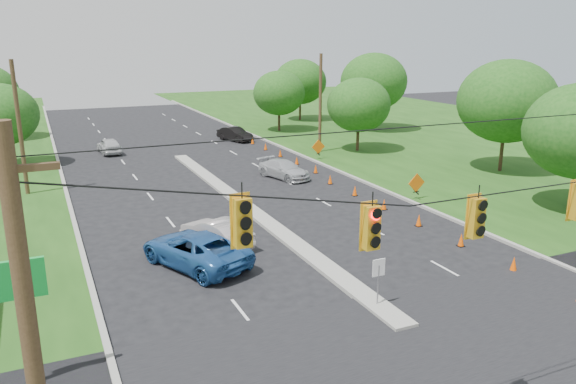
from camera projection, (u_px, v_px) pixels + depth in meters
name	position (u px, v px, depth m)	size (l,w,h in m)	color
curb_left	(66.00, 191.00, 39.21)	(0.25, 110.00, 0.16)	gray
curb_right	(322.00, 165.00, 47.24)	(0.25, 110.00, 0.16)	gray
median	(246.00, 207.00, 35.31)	(1.00, 34.00, 0.18)	gray
median_sign	(379.00, 273.00, 21.74)	(0.55, 0.06, 2.05)	gray
signal_span	(531.00, 248.00, 14.64)	(25.60, 0.32, 9.00)	#422D1C
utility_pole_far_left	(20.00, 129.00, 37.07)	(0.28, 0.28, 9.00)	#422D1C
utility_pole_far_right	(320.00, 104.00, 51.40)	(0.28, 0.28, 9.00)	#422D1C
cone_1	(514.00, 264.00, 25.51)	(0.32, 0.32, 0.70)	#FF5403
cone_2	(461.00, 240.00, 28.59)	(0.32, 0.32, 0.70)	#FF5403
cone_3	(419.00, 220.00, 31.67)	(0.32, 0.32, 0.70)	#FF5403
cone_4	(384.00, 204.00, 34.74)	(0.32, 0.32, 0.70)	#FF5403
cone_5	(355.00, 191.00, 37.82)	(0.32, 0.32, 0.70)	#FF5403
cone_6	(330.00, 179.00, 40.90)	(0.32, 0.32, 0.70)	#FF5403
cone_7	(316.00, 169.00, 44.21)	(0.32, 0.32, 0.70)	#FF5403
cone_8	(297.00, 160.00, 47.29)	(0.32, 0.32, 0.70)	#FF5403
cone_9	(280.00, 153.00, 50.37)	(0.32, 0.32, 0.70)	#FF5403
cone_10	(266.00, 146.00, 53.44)	(0.32, 0.32, 0.70)	#FF5403
cone_11	(253.00, 141.00, 56.52)	(0.32, 0.32, 0.70)	#FF5403
cone_12	(241.00, 135.00, 59.60)	(0.32, 0.32, 0.70)	#FF5403
work_sign_1	(416.00, 184.00, 36.68)	(1.27, 0.58, 1.37)	black
work_sign_2	(318.00, 147.00, 48.98)	(1.27, 0.58, 1.37)	black
tree_5	(1.00, 115.00, 45.31)	(5.88, 5.88, 6.86)	black
tree_8	(507.00, 101.00, 43.46)	(7.56, 7.56, 8.82)	black
tree_9	(359.00, 105.00, 51.95)	(5.88, 5.88, 6.86)	black
tree_10	(374.00, 82.00, 63.60)	(7.56, 7.56, 8.82)	black
tree_11	(300.00, 82.00, 71.84)	(6.72, 6.72, 7.84)	black
tree_12	(279.00, 93.00, 63.47)	(5.88, 5.88, 6.86)	black
white_sedan	(216.00, 232.00, 28.56)	(1.53, 4.38, 1.44)	#B8ADAC
blue_pickup	(195.00, 249.00, 26.04)	(2.69, 5.84, 1.62)	#235698
silver_car_far	(284.00, 169.00, 42.60)	(1.90, 4.68, 1.36)	#B2B4B8
silver_car_oncoming	(109.00, 146.00, 51.81)	(1.71, 4.26, 1.45)	silver
dark_car_receding	(235.00, 134.00, 58.20)	(1.51, 4.33, 1.43)	black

